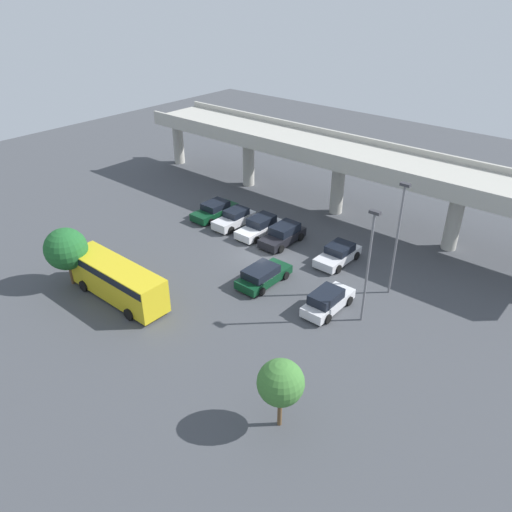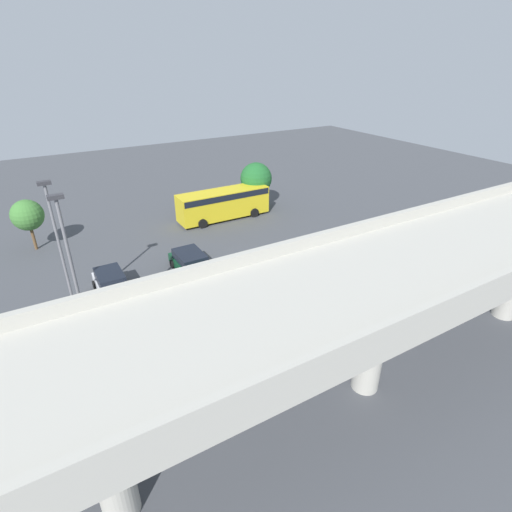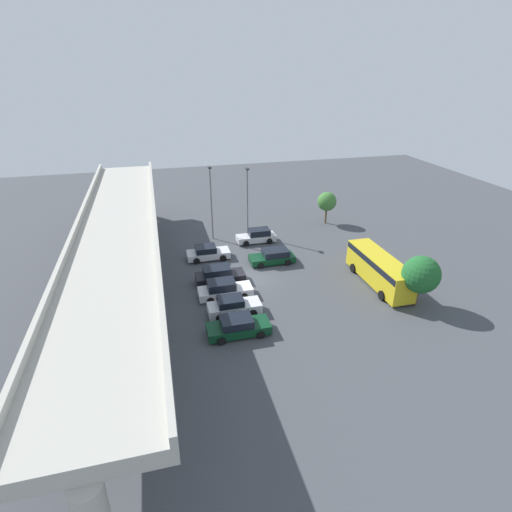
% 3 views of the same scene
% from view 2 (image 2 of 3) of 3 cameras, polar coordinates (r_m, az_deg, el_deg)
% --- Properties ---
extents(ground_plane, '(97.92, 97.92, 0.00)m').
position_cam_2_polar(ground_plane, '(28.12, -1.57, -3.39)').
color(ground_plane, '#424449').
extents(highway_overpass, '(46.96, 6.61, 6.98)m').
position_cam_2_polar(highway_overpass, '(17.41, 17.36, -4.13)').
color(highway_overpass, '#ADAAA0').
rests_on(highway_overpass, ground_plane).
extents(parked_car_0, '(2.18, 4.85, 1.47)m').
position_cam_2_polar(parked_car_0, '(30.20, 15.53, -0.69)').
color(parked_car_0, '#0C381E').
rests_on(parked_car_0, ground_plane).
extents(parked_car_1, '(1.99, 4.37, 1.56)m').
position_cam_2_polar(parked_car_1, '(28.54, 11.27, -1.77)').
color(parked_car_1, silver).
rests_on(parked_car_1, ground_plane).
extents(parked_car_2, '(2.08, 4.78, 1.60)m').
position_cam_2_polar(parked_car_2, '(26.72, 6.95, -3.51)').
color(parked_car_2, silver).
rests_on(parked_car_2, ground_plane).
extents(parked_car_3, '(2.13, 4.61, 1.66)m').
position_cam_2_polar(parked_car_3, '(25.37, 2.09, -5.00)').
color(parked_car_3, black).
rests_on(parked_car_3, ground_plane).
extents(parked_car_4, '(2.23, 4.68, 1.45)m').
position_cam_2_polar(parked_car_4, '(29.12, -9.19, -1.05)').
color(parked_car_4, '#0C381E').
rests_on(parked_car_4, ground_plane).
extents(parked_car_5, '(2.17, 4.49, 1.49)m').
position_cam_2_polar(parked_car_5, '(23.17, -9.09, -9.11)').
color(parked_car_5, silver).
rests_on(parked_car_5, ground_plane).
extents(parked_car_6, '(2.00, 4.49, 1.59)m').
position_cam_2_polar(parked_car_6, '(27.66, -19.89, -3.94)').
color(parked_car_6, silver).
rests_on(parked_car_6, ground_plane).
extents(shuttle_bus, '(8.78, 2.61, 2.76)m').
position_cam_2_polar(shuttle_bus, '(38.22, -4.69, 7.69)').
color(shuttle_bus, gold).
rests_on(shuttle_bus, ground_plane).
extents(lamp_post_near_aisle, '(0.70, 0.35, 8.63)m').
position_cam_2_polar(lamp_post_near_aisle, '(21.24, -24.81, -1.37)').
color(lamp_post_near_aisle, slate).
rests_on(lamp_post_near_aisle, ground_plane).
extents(lamp_post_mid_lot, '(0.70, 0.35, 8.19)m').
position_cam_2_polar(lamp_post_mid_lot, '(25.26, -26.44, 2.11)').
color(lamp_post_mid_lot, slate).
rests_on(lamp_post_mid_lot, ground_plane).
extents(tree_front_left, '(3.16, 3.16, 4.60)m').
position_cam_2_polar(tree_front_left, '(40.70, 0.01, 11.01)').
color(tree_front_left, brown).
rests_on(tree_front_left, ground_plane).
extents(tree_front_centre, '(2.43, 2.43, 4.16)m').
position_cam_2_polar(tree_front_centre, '(36.03, -29.86, 5.07)').
color(tree_front_centre, brown).
rests_on(tree_front_centre, ground_plane).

